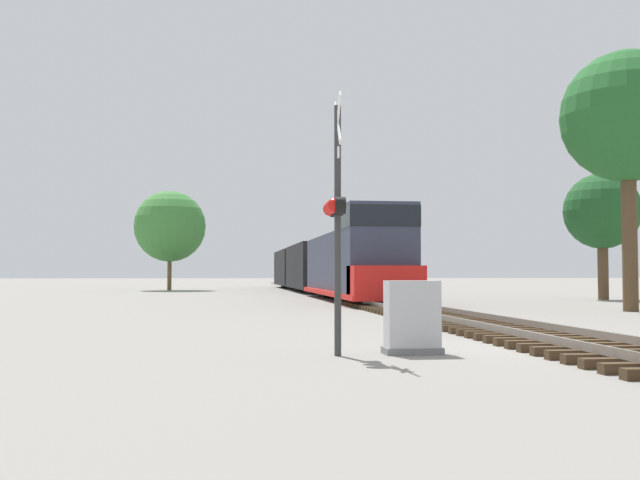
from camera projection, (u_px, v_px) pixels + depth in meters
The scene contains 8 objects.
ground_plane at pixel (564, 347), 14.66m from camera, with size 400.00×400.00×0.00m, color gray.
rail_track_bed at pixel (564, 340), 14.67m from camera, with size 2.60×160.00×0.31m.
freight_train at pixel (318, 267), 53.15m from camera, with size 3.04×48.87×4.43m.
crossing_signal_near at pixel (336, 211), 13.14m from camera, with size 0.35×1.01×4.57m.
relay_cabinet at pixel (412, 318), 13.38m from camera, with size 1.03×0.57×1.31m.
tree_far_right at pixel (627, 118), 28.40m from camera, with size 5.00×5.00×9.90m.
tree_mid_background at pixel (602, 212), 40.58m from camera, with size 4.12×4.12×6.88m.
tree_deep_background at pixel (170, 226), 62.77m from camera, with size 5.97×5.97×8.36m.
Camera 1 is at (-6.63, -14.01, 1.44)m, focal length 42.00 mm.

